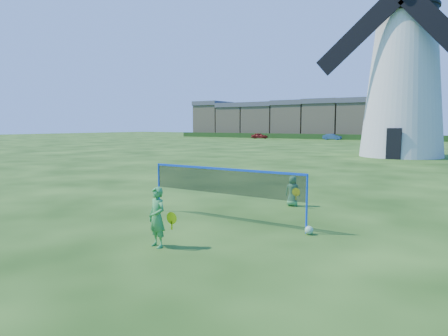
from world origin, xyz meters
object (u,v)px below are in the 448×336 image
badminton_net (224,182)px  player_girl (157,217)px  car_left (260,136)px  windmill (404,73)px  player_boy (293,191)px  play_ball (309,230)px  car_right (332,137)px

badminton_net → player_girl: badminton_net is taller
car_left → windmill: bearing=-158.2°
player_boy → car_left: size_ratio=0.31×
play_ball → windmill: bearing=94.7°
player_boy → play_ball: player_boy is taller
player_boy → car_left: 67.29m
windmill → player_boy: windmill is taller
car_left → car_right: 14.44m
player_girl → car_left: 72.29m
windmill → car_left: windmill is taller
windmill → badminton_net: size_ratio=3.99×
player_girl → play_ball: (2.54, 2.86, -0.58)m
car_left → badminton_net: bearing=-174.4°
play_ball → car_right: (-19.59, 63.78, 0.44)m
car_right → player_boy: bearing=-161.8°
player_girl → car_right: 68.79m
player_girl → car_right: player_girl is taller
badminton_net → player_boy: bearing=75.3°
play_ball → car_left: (-33.95, 62.25, 0.46)m
windmill → play_ball: size_ratio=91.67×
player_girl → play_ball: 3.87m
car_left → player_girl: bearing=-175.4°
play_ball → car_right: 66.72m
badminton_net → car_right: (-17.00, 63.73, -0.59)m
play_ball → car_right: size_ratio=0.07×
player_boy → play_ball: bearing=115.2°
car_left → car_right: car_left is taller
badminton_net → player_boy: badminton_net is taller
badminton_net → player_girl: (0.05, -2.91, -0.45)m
windmill → player_girl: windmill is taller
player_girl → play_ball: size_ratio=6.28×
player_boy → play_ball: 3.64m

